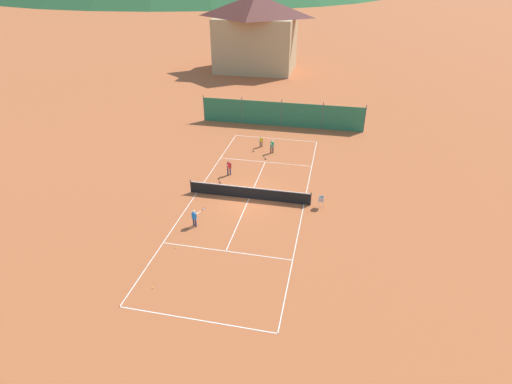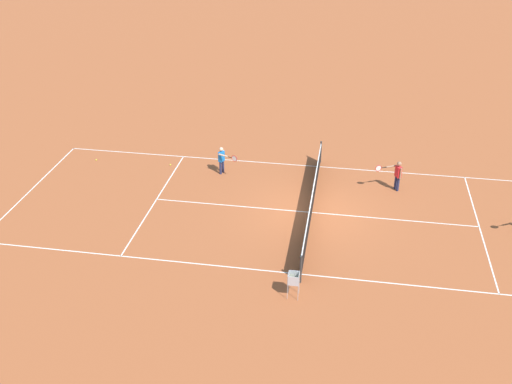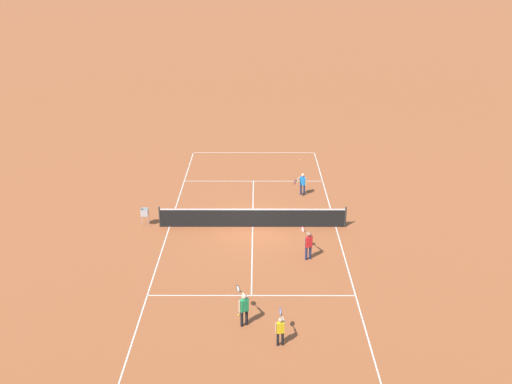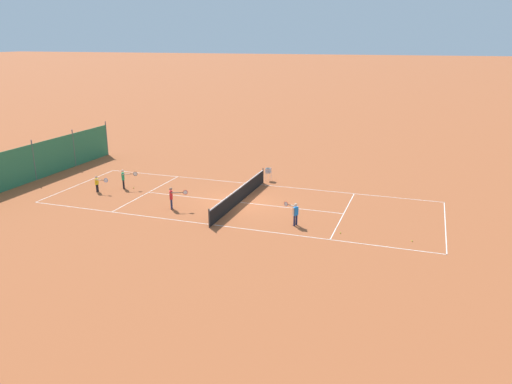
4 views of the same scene
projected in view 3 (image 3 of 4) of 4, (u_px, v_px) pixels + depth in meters
The scene contains 11 objects.
ground_plane at pixel (253, 227), 29.46m from camera, with size 600.00×600.00×0.00m, color #A8542D.
court_line_markings at pixel (253, 227), 29.45m from camera, with size 8.25×23.85×0.01m.
tennis_net at pixel (253, 218), 29.27m from camera, with size 9.18×0.08×1.06m.
player_near_service at pixel (280, 328), 20.34m from camera, with size 0.37×0.97×1.09m.
player_far_baseline at pixel (244, 307), 21.39m from camera, with size 0.51×1.09×1.30m.
player_near_baseline at pixel (308, 243), 26.08m from camera, with size 0.48×1.11×1.32m.
player_far_service at pixel (302, 183), 33.09m from camera, with size 0.75×0.94×1.26m.
tennis_ball_by_net_left at pixel (300, 160), 39.01m from camera, with size 0.07×0.07×0.07m, color #CCE033.
tennis_ball_near_corner at pixel (239, 315), 22.18m from camera, with size 0.07×0.07×0.07m, color #CCE033.
tennis_ball_service_box at pixel (305, 179), 35.70m from camera, with size 0.07×0.07×0.07m, color #CCE033.
ball_hopper at pixel (145, 213), 29.36m from camera, with size 0.36×0.36×0.89m.
Camera 3 is at (-0.22, 26.75, 12.45)m, focal length 42.00 mm.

